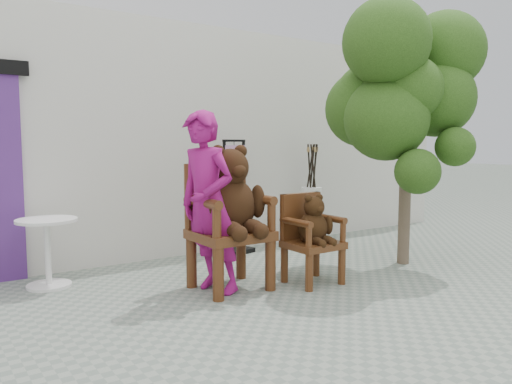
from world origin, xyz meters
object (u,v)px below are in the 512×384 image
Objects in this scene: chair_big at (229,207)px; chair_small at (311,230)px; tree at (401,89)px; cafe_table at (47,244)px; stool_bucket at (312,199)px; display_stand at (235,210)px; person at (210,204)px.

chair_big reaches higher than chair_small.
chair_small is 0.31× the size of tree.
cafe_table is (-1.50, 1.09, -0.39)m from chair_big.
cafe_table is at bearing -175.94° from stool_bucket.
chair_big is 0.96× the size of display_stand.
stool_bucket is (2.53, 1.43, -0.24)m from person.
chair_small is 1.15m from person.
cafe_table is (-1.24, 1.16, -0.44)m from person.
tree is (-0.11, -1.69, 1.45)m from stool_bucket.
chair_small is 0.65× the size of stool_bucket.
chair_big is 2.52m from tree.
tree reaches higher than chair_small.
display_stand reaches higher than chair_big.
tree reaches higher than person.
display_stand is at bearing -179.83° from stool_bucket.
stool_bucket is at bearing 4.06° from cafe_table.
chair_big is at bearing -149.11° from stool_bucket.
chair_small is 2.71m from cafe_table.
person is at bearing 173.91° from tree.
chair_small is at bearing -20.88° from chair_big.
person is at bearing -142.40° from display_stand.
person reaches higher than stool_bucket.
chair_small is at bearing 60.09° from person.
chair_big is at bearing -136.93° from display_stand.
tree reaches higher than cafe_table.
person is at bearing -43.11° from cafe_table.
person is (-1.08, 0.24, 0.32)m from chair_small.
person reaches higher than chair_big.
tree is at bearing -0.77° from chair_small.
chair_big is 2.65m from stool_bucket.
chair_big is 0.28m from person.
display_stand reaches higher than cafe_table.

